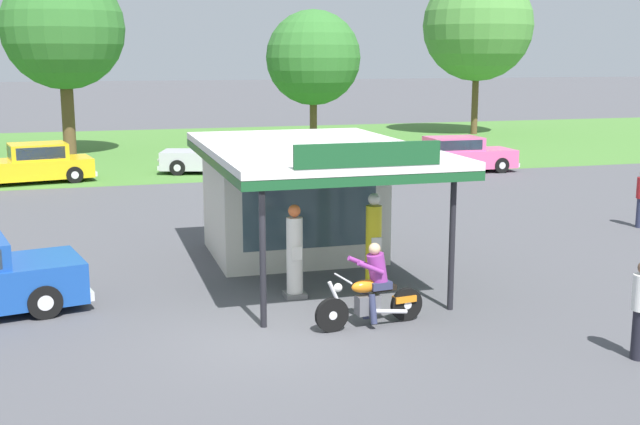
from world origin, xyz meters
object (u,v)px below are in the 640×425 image
object	(u,v)px
motorcycle_with_rider	(372,292)
gas_pump_offside	(374,246)
gas_pump_nearside	(295,255)
parked_car_back_row_right	(221,156)
parked_car_back_row_centre	(456,156)
parked_car_second_row_spare	(29,165)

from	to	relation	value
motorcycle_with_rider	gas_pump_offside	bearing A→B (deg)	69.58
gas_pump_nearside	parked_car_back_row_right	distance (m)	18.50
parked_car_back_row_right	parked_car_back_row_centre	distance (m)	10.12
gas_pump_nearside	motorcycle_with_rider	world-z (taller)	gas_pump_nearside
gas_pump_nearside	gas_pump_offside	bearing A→B (deg)	0.00
parked_car_back_row_right	parked_car_back_row_centre	xyz separation A→B (m)	(9.79, -2.56, 0.00)
gas_pump_nearside	parked_car_second_row_spare	size ratio (longest dim) A/B	0.36
gas_pump_offside	parked_car_back_row_right	size ratio (longest dim) A/B	0.41
gas_pump_nearside	parked_car_back_row_right	xyz separation A→B (m)	(1.46, 18.45, -0.20)
parked_car_back_row_right	motorcycle_with_rider	bearing A→B (deg)	-91.48
gas_pump_offside	gas_pump_nearside	bearing A→B (deg)	-180.00
parked_car_back_row_right	parked_car_second_row_spare	world-z (taller)	parked_car_second_row_spare
parked_car_back_row_right	gas_pump_nearside	bearing A→B (deg)	-94.51
parked_car_back_row_centre	parked_car_second_row_spare	xyz separation A→B (m)	(-17.51, 1.91, -0.00)
gas_pump_offside	motorcycle_with_rider	distance (m)	2.32
parked_car_back_row_centre	gas_pump_offside	bearing A→B (deg)	-120.94
parked_car_back_row_centre	parked_car_second_row_spare	size ratio (longest dim) A/B	0.96
motorcycle_with_rider	parked_car_second_row_spare	bearing A→B (deg)	109.80
gas_pump_nearside	parked_car_back_row_centre	world-z (taller)	gas_pump_nearside
parked_car_back_row_right	parked_car_second_row_spare	distance (m)	7.74
motorcycle_with_rider	parked_car_back_row_right	bearing A→B (deg)	88.52
motorcycle_with_rider	parked_car_back_row_centre	world-z (taller)	motorcycle_with_rider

